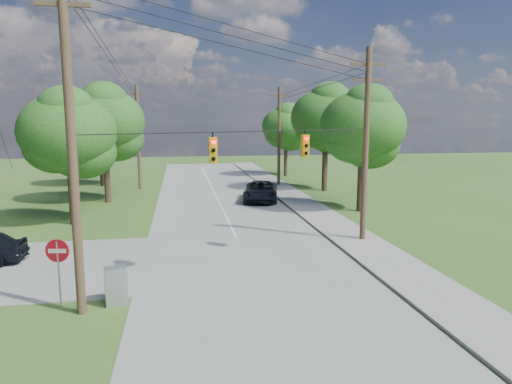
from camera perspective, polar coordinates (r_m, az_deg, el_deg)
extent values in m
plane|color=#325A1E|center=(16.92, -5.23, -14.34)|extent=(140.00, 140.00, 0.00)
cube|color=gray|center=(21.78, -0.92, -8.86)|extent=(10.00, 100.00, 0.03)
cube|color=gray|center=(23.66, 15.48, -7.62)|extent=(2.60, 100.00, 0.12)
cylinder|color=brown|center=(16.31, -22.08, 5.92)|extent=(0.32, 0.32, 12.00)
cube|color=brown|center=(16.69, -23.01, 20.81)|extent=(1.70, 0.12, 0.14)
cylinder|color=brown|center=(25.58, 13.55, 5.51)|extent=(0.32, 0.32, 10.50)
cube|color=brown|center=(25.70, 13.91, 15.23)|extent=(2.00, 0.12, 0.14)
cube|color=brown|center=(25.62, 13.85, 13.45)|extent=(1.70, 0.12, 0.14)
cylinder|color=brown|center=(46.62, 2.89, 6.89)|extent=(0.32, 0.32, 10.00)
cube|color=brown|center=(46.65, 2.93, 11.93)|extent=(2.00, 0.12, 0.14)
cylinder|color=brown|center=(45.71, -14.51, 6.57)|extent=(0.32, 0.32, 10.00)
cube|color=brown|center=(45.74, -14.71, 11.71)|extent=(2.00, 0.12, 0.14)
cylinder|color=black|center=(20.30, -0.20, 19.37)|extent=(13.52, 7.63, 1.53)
cylinder|color=black|center=(20.23, -0.20, 18.26)|extent=(13.52, 7.63, 1.53)
cylinder|color=black|center=(20.17, -0.20, 17.14)|extent=(13.52, 7.63, 1.53)
cylinder|color=black|center=(36.02, 6.79, 13.15)|extent=(0.03, 22.00, 0.53)
cylinder|color=black|center=(31.12, -16.89, 14.90)|extent=(0.43, 29.60, 2.03)
cylinder|color=black|center=(35.99, 6.78, 12.52)|extent=(0.03, 22.00, 0.53)
cylinder|color=black|center=(31.08, -16.85, 14.17)|extent=(0.43, 29.60, 2.03)
cylinder|color=black|center=(19.97, -0.19, 7.58)|extent=(13.52, 7.63, 0.04)
cube|color=#CE9C0C|center=(18.61, -5.37, 5.21)|extent=(0.32, 0.22, 1.05)
sphere|color=#FF0C05|center=(18.45, -5.36, 6.26)|extent=(0.17, 0.17, 0.17)
cube|color=#CE9C0C|center=(18.85, -5.43, 5.25)|extent=(0.32, 0.22, 1.05)
sphere|color=#FF0C05|center=(18.97, -5.47, 6.34)|extent=(0.17, 0.17, 0.17)
cube|color=#CE9C0C|center=(21.96, 6.22, 5.76)|extent=(0.32, 0.22, 1.05)
sphere|color=#FF0C05|center=(21.81, 6.33, 6.66)|extent=(0.17, 0.17, 0.17)
cube|color=#CE9C0C|center=(22.19, 6.05, 5.80)|extent=(0.32, 0.22, 1.05)
sphere|color=#FF0C05|center=(22.31, 5.97, 6.72)|extent=(0.17, 0.17, 0.17)
cylinder|color=#402F20|center=(31.70, -21.98, -0.96)|extent=(0.45, 0.45, 3.15)
ellipsoid|color=#1A4815|center=(31.29, -22.45, 6.94)|extent=(6.00, 6.00, 4.92)
cylinder|color=#402F20|center=(39.27, -18.09, 1.31)|extent=(0.50, 0.50, 3.50)
ellipsoid|color=#1A4815|center=(38.96, -18.44, 8.39)|extent=(6.40, 6.40, 5.25)
cylinder|color=#402F20|center=(49.40, -18.69, 2.66)|extent=(0.48, 0.47, 3.32)
ellipsoid|color=#1A4815|center=(49.15, -18.96, 8.01)|extent=(6.00, 6.00, 4.92)
cylinder|color=#402F20|center=(34.48, 12.91, 0.37)|extent=(0.48, 0.48, 3.32)
ellipsoid|color=#1A4815|center=(34.12, 13.18, 8.04)|extent=(6.20, 6.20, 5.08)
cylinder|color=#402F20|center=(43.94, 8.57, 2.54)|extent=(0.52, 0.52, 3.67)
ellipsoid|color=#1A4815|center=(43.67, 8.73, 9.19)|extent=(6.60, 6.60, 5.41)
cylinder|color=#402F20|center=(55.20, 3.72, 3.64)|extent=(0.45, 0.45, 3.15)
ellipsoid|color=#1A4815|center=(54.97, 3.77, 8.17)|extent=(5.80, 5.80, 4.76)
imported|color=black|center=(37.95, 0.60, 0.11)|extent=(3.84, 6.26, 1.62)
cube|color=#999C9E|center=(17.72, -17.10, -11.16)|extent=(0.88, 0.72, 1.41)
cylinder|color=#999C9E|center=(17.92, -23.41, -9.51)|extent=(0.07, 0.07, 2.46)
cylinder|color=#AE0C19|center=(17.67, -23.59, -6.75)|extent=(0.84, 0.16, 0.85)
cube|color=white|center=(17.64, -23.62, -6.78)|extent=(0.61, 0.12, 0.15)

